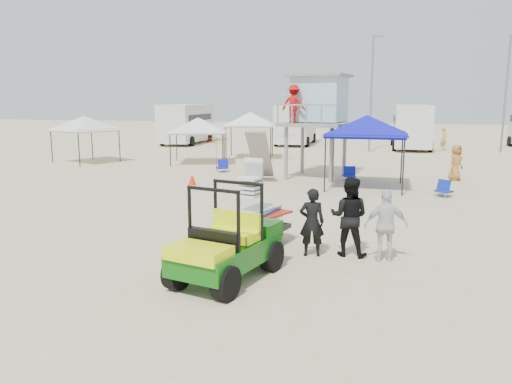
% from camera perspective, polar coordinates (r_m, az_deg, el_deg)
% --- Properties ---
extents(ground, '(140.00, 140.00, 0.00)m').
position_cam_1_polar(ground, '(10.71, -6.48, -9.63)').
color(ground, beige).
rests_on(ground, ground).
extents(utility_cart, '(1.92, 2.83, 1.97)m').
position_cam_1_polar(utility_cart, '(10.23, -3.58, -5.16)').
color(utility_cart, '#0E560D').
rests_on(utility_cart, ground).
extents(surf_trailer, '(1.69, 2.44, 1.98)m').
position_cam_1_polar(surf_trailer, '(12.44, -0.38, -2.81)').
color(surf_trailer, black).
rests_on(surf_trailer, ground).
extents(man_left, '(0.66, 0.50, 1.64)m').
position_cam_1_polar(man_left, '(11.88, 6.40, -3.46)').
color(man_left, black).
rests_on(man_left, ground).
extents(man_mid, '(1.01, 0.84, 1.90)m').
position_cam_1_polar(man_mid, '(12.02, 10.59, -2.77)').
color(man_mid, black).
rests_on(man_mid, ground).
extents(man_right, '(1.05, 0.60, 1.68)m').
position_cam_1_polar(man_right, '(11.79, 14.64, -3.73)').
color(man_right, silver).
rests_on(man_right, ground).
extents(lifeguard_tower, '(3.49, 3.49, 4.71)m').
position_cam_1_polar(lifeguard_tower, '(23.78, 6.81, 10.07)').
color(lifeguard_tower, gray).
rests_on(lifeguard_tower, ground).
extents(canopy_blue, '(3.24, 3.24, 3.44)m').
position_cam_1_polar(canopy_blue, '(21.32, 12.57, 8.19)').
color(canopy_blue, black).
rests_on(canopy_blue, ground).
extents(canopy_white_a, '(3.75, 3.75, 3.05)m').
position_cam_1_polar(canopy_white_a, '(29.05, -6.65, 8.17)').
color(canopy_white_a, black).
rests_on(canopy_white_a, ground).
extents(canopy_white_b, '(3.80, 3.80, 3.12)m').
position_cam_1_polar(canopy_white_b, '(30.98, -19.05, 7.93)').
color(canopy_white_b, black).
rests_on(canopy_white_b, ground).
extents(canopy_white_c, '(3.31, 3.31, 3.30)m').
position_cam_1_polar(canopy_white_c, '(31.37, -0.70, 8.86)').
color(canopy_white_c, black).
rests_on(canopy_white_c, ground).
extents(umbrella_a, '(2.65, 2.67, 1.83)m').
position_cam_1_polar(umbrella_a, '(26.03, -4.64, 4.43)').
color(umbrella_a, red).
rests_on(umbrella_a, ground).
extents(umbrella_b, '(2.61, 2.62, 1.70)m').
position_cam_1_polar(umbrella_b, '(30.95, 3.46, 5.30)').
color(umbrella_b, gold).
rests_on(umbrella_b, ground).
extents(cone_near, '(0.34, 0.34, 0.50)m').
position_cam_1_polar(cone_near, '(20.02, -0.39, 0.69)').
color(cone_near, '#FF2808').
rests_on(cone_near, ground).
extents(cone_far, '(0.34, 0.34, 0.50)m').
position_cam_1_polar(cone_far, '(21.92, -7.31, 1.47)').
color(cone_far, red).
rests_on(cone_far, ground).
extents(beach_chair_a, '(0.72, 0.81, 0.64)m').
position_cam_1_polar(beach_chair_a, '(25.70, -3.84, 3.01)').
color(beach_chair_a, '#1017B2').
rests_on(beach_chair_a, ground).
extents(beach_chair_b, '(0.65, 0.70, 0.64)m').
position_cam_1_polar(beach_chair_b, '(23.36, 10.61, 2.09)').
color(beach_chair_b, '#101FB1').
rests_on(beach_chair_b, ground).
extents(beach_chair_c, '(0.74, 0.86, 0.64)m').
position_cam_1_polar(beach_chair_c, '(20.47, 20.66, 0.40)').
color(beach_chair_c, navy).
rests_on(beach_chair_c, ground).
extents(rv_far_left, '(2.64, 6.80, 3.25)m').
position_cam_1_polar(rv_far_left, '(42.40, -7.96, 7.92)').
color(rv_far_left, silver).
rests_on(rv_far_left, ground).
extents(rv_mid_left, '(2.65, 6.50, 3.25)m').
position_cam_1_polar(rv_mid_left, '(41.47, 4.58, 7.93)').
color(rv_mid_left, silver).
rests_on(rv_mid_left, ground).
extents(rv_mid_right, '(2.64, 7.00, 3.25)m').
position_cam_1_polar(rv_mid_right, '(39.54, 17.33, 7.37)').
color(rv_mid_right, silver).
rests_on(rv_mid_right, ground).
extents(light_pole_left, '(0.14, 0.14, 8.00)m').
position_cam_1_polar(light_pole_left, '(36.43, 13.02, 10.80)').
color(light_pole_left, slate).
rests_on(light_pole_left, ground).
extents(light_pole_right, '(0.14, 0.14, 8.00)m').
position_cam_1_polar(light_pole_right, '(38.86, 26.64, 9.94)').
color(light_pole_right, slate).
rests_on(light_pole_right, ground).
extents(distant_beachgoers, '(1.99, 15.16, 1.71)m').
position_cam_1_polar(distant_beachgoers, '(30.00, 21.28, 4.41)').
color(distant_beachgoers, '#A1702E').
rests_on(distant_beachgoers, ground).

